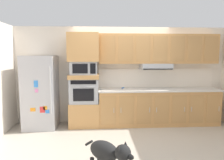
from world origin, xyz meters
name	(u,v)px	position (x,y,z in m)	size (l,w,h in m)	color
ground_plane	(126,136)	(0.00, 0.00, 0.00)	(9.60, 9.60, 0.00)	#B2A899
back_kitchen_wall	(121,75)	(0.00, 1.11, 1.25)	(6.20, 0.12, 2.50)	silver
refrigerator	(41,92)	(-2.01, 0.68, 0.88)	(0.76, 0.73, 1.76)	#ADADB2
oven_base_cabinet	(85,114)	(-0.96, 0.75, 0.30)	(0.74, 0.62, 0.60)	tan
built_in_oven	(84,90)	(-0.96, 0.75, 0.90)	(0.70, 0.62, 0.60)	#A8AAAF
appliance_mid_shelf	(84,76)	(-0.96, 0.75, 1.25)	(0.74, 0.62, 0.10)	tan
microwave	(84,68)	(-0.96, 0.75, 1.46)	(0.64, 0.54, 0.32)	#A8AAAF
appliance_upper_cabinet	(84,47)	(-0.96, 0.75, 1.96)	(0.74, 0.62, 0.68)	tan
lower_cabinet_run	(158,107)	(0.93, 0.75, 0.44)	(3.03, 0.63, 0.88)	tan
countertop_slab	(159,90)	(0.93, 0.75, 0.90)	(3.07, 0.64, 0.04)	beige
backsplash_panel	(156,78)	(0.93, 1.04, 1.17)	(3.07, 0.02, 0.50)	white
upper_cabinet_with_hood	(158,50)	(0.92, 0.87, 1.90)	(3.03, 0.48, 0.88)	tan
screwdriver	(123,88)	(0.03, 0.87, 0.93)	(0.17, 0.16, 0.03)	blue
dog	(108,153)	(-0.46, -1.63, 0.41)	(0.69, 0.66, 0.62)	black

